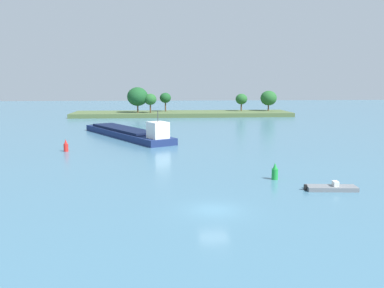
{
  "coord_description": "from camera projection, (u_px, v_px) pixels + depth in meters",
  "views": [
    {
      "loc": [
        -4.34,
        -32.87,
        10.78
      ],
      "look_at": [
        0.29,
        28.98,
        1.2
      ],
      "focal_mm": 37.91,
      "sensor_mm": 36.0,
      "label": 1
    }
  ],
  "objects": [
    {
      "name": "channel_buoy_green",
      "position": [
        275.0,
        172.0,
        44.96
      ],
      "size": [
        0.7,
        0.7,
        1.9
      ],
      "color": "green",
      "rests_on": "ground"
    },
    {
      "name": "treeline_island",
      "position": [
        184.0,
        109.0,
        128.6
      ],
      "size": [
        68.34,
        15.38,
        9.07
      ],
      "color": "#4C6038",
      "rests_on": "ground"
    },
    {
      "name": "cargo_barge",
      "position": [
        128.0,
        132.0,
        79.11
      ],
      "size": [
        19.53,
        28.37,
        5.78
      ],
      "color": "navy",
      "rests_on": "ground"
    },
    {
      "name": "small_motorboat",
      "position": [
        331.0,
        188.0,
        40.56
      ],
      "size": [
        5.28,
        2.14,
        0.93
      ],
      "color": "slate",
      "rests_on": "ground"
    },
    {
      "name": "ground_plane",
      "position": [
        214.0,
        210.0,
        34.36
      ],
      "size": [
        400.0,
        400.0,
        0.0
      ],
      "primitive_type": "plane",
      "color": "teal"
    },
    {
      "name": "channel_buoy_red",
      "position": [
        66.0,
        146.0,
        63.0
      ],
      "size": [
        0.7,
        0.7,
        1.9
      ],
      "color": "red",
      "rests_on": "ground"
    }
  ]
}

